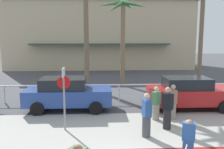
# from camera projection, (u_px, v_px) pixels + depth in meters

# --- Properties ---
(ground_plane) EXTENTS (80.00, 80.00, 0.00)m
(ground_plane) POSITION_uv_depth(u_px,v_px,m) (117.00, 96.00, 15.73)
(ground_plane) COLOR #4C4C51
(sidewalk_strip) EXTENTS (44.00, 4.00, 0.02)m
(sidewalk_strip) POSITION_uv_depth(u_px,v_px,m) (127.00, 129.00, 10.00)
(sidewalk_strip) COLOR #ADAAA0
(sidewalk_strip) RESTS_ON ground
(building_backdrop) EXTENTS (22.55, 10.49, 8.38)m
(building_backdrop) POSITION_uv_depth(u_px,v_px,m) (100.00, 34.00, 31.35)
(building_backdrop) COLOR beige
(building_backdrop) RESTS_ON ground
(rail_fence) EXTENTS (26.38, 0.08, 1.04)m
(rail_fence) POSITION_uv_depth(u_px,v_px,m) (119.00, 88.00, 14.12)
(rail_fence) COLOR white
(rail_fence) RESTS_ON ground
(stop_sign_bike_lane) EXTENTS (0.52, 0.56, 2.56)m
(stop_sign_bike_lane) POSITION_uv_depth(u_px,v_px,m) (64.00, 90.00, 9.60)
(stop_sign_bike_lane) COLOR gray
(stop_sign_bike_lane) RESTS_ON ground
(palm_tree_2) EXTENTS (3.44, 2.86, 8.93)m
(palm_tree_2) POSITION_uv_depth(u_px,v_px,m) (86.00, 0.00, 17.21)
(palm_tree_2) COLOR #756047
(palm_tree_2) RESTS_ON ground
(palm_tree_3) EXTENTS (3.68, 3.37, 6.51)m
(palm_tree_3) POSITION_uv_depth(u_px,v_px,m) (123.00, 22.00, 18.33)
(palm_tree_3) COLOR #846B4C
(palm_tree_3) RESTS_ON ground
(palm_tree_4) EXTENTS (3.59, 3.37, 7.58)m
(palm_tree_4) POSITION_uv_depth(u_px,v_px,m) (202.00, 11.00, 19.06)
(palm_tree_4) COLOR #756047
(palm_tree_4) RESTS_ON ground
(car_blue_1) EXTENTS (4.40, 2.02, 1.69)m
(car_blue_1) POSITION_uv_depth(u_px,v_px,m) (68.00, 93.00, 12.51)
(car_blue_1) COLOR #284793
(car_blue_1) RESTS_ON ground
(car_red_2) EXTENTS (4.40, 2.02, 1.69)m
(car_red_2) POSITION_uv_depth(u_px,v_px,m) (190.00, 93.00, 12.66)
(car_red_2) COLOR red
(car_red_2) RESTS_ON ground
(cyclist_black_0) EXTENTS (0.86, 1.66, 1.50)m
(cyclist_black_0) POSITION_uv_depth(u_px,v_px,m) (188.00, 146.00, 6.82)
(cyclist_black_0) COLOR black
(cyclist_black_0) RESTS_ON ground
(pedestrian_0) EXTENTS (0.46, 0.47, 1.56)m
(pedestrian_0) POSITION_uv_depth(u_px,v_px,m) (156.00, 105.00, 10.96)
(pedestrian_0) COLOR gray
(pedestrian_0) RESTS_ON ground
(pedestrian_1) EXTENTS (0.45, 0.47, 1.77)m
(pedestrian_1) POSITION_uv_depth(u_px,v_px,m) (167.00, 110.00, 9.83)
(pedestrian_1) COLOR #232326
(pedestrian_1) RESTS_ON ground
(pedestrian_2) EXTENTS (0.37, 0.44, 1.70)m
(pedestrian_2) POSITION_uv_depth(u_px,v_px,m) (147.00, 117.00, 9.06)
(pedestrian_2) COLOR #4C4C51
(pedestrian_2) RESTS_ON ground
(pedestrian_3) EXTENTS (0.36, 0.43, 1.62)m
(pedestrian_3) POSITION_uv_depth(u_px,v_px,m) (173.00, 103.00, 11.09)
(pedestrian_3) COLOR gray
(pedestrian_3) RESTS_ON ground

